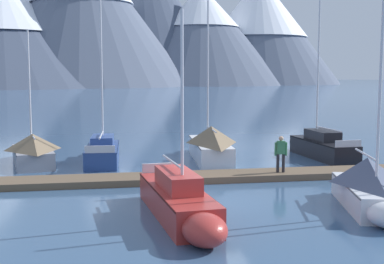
# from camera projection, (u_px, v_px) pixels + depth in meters

# --- Properties ---
(ground_plane) EXTENTS (700.00, 700.00, 0.00)m
(ground_plane) POSITION_uv_depth(u_px,v_px,m) (217.00, 202.00, 19.65)
(ground_plane) COLOR #38567A
(mountain_central_massif) EXTENTS (95.70, 95.70, 38.73)m
(mountain_central_massif) POSITION_uv_depth(u_px,v_px,m) (3.00, 31.00, 191.13)
(mountain_central_massif) COLOR #424C60
(mountain_central_massif) RESTS_ON ground
(mountain_shoulder_ridge) EXTENTS (85.16, 85.16, 57.09)m
(mountain_shoulder_ridge) POSITION_uv_depth(u_px,v_px,m) (83.00, 9.00, 201.00)
(mountain_shoulder_ridge) COLOR slate
(mountain_shoulder_ridge) RESTS_ON ground
(mountain_east_summit) EXTENTS (78.46, 78.46, 64.38)m
(mountain_east_summit) POSITION_uv_depth(u_px,v_px,m) (141.00, 9.00, 228.79)
(mountain_east_summit) COLOR #424C60
(mountain_east_summit) RESTS_ON ground
(mountain_rear_spur) EXTENTS (74.06, 74.06, 42.11)m
(mountain_rear_spur) POSITION_uv_depth(u_px,v_px,m) (202.00, 33.00, 222.84)
(mountain_rear_spur) COLOR slate
(mountain_rear_spur) RESTS_ON ground
(mountain_north_horn) EXTENTS (73.89, 73.89, 49.35)m
(mountain_north_horn) POSITION_uv_depth(u_px,v_px,m) (260.00, 26.00, 239.42)
(mountain_north_horn) COLOR slate
(mountain_north_horn) RESTS_ON ground
(dock) EXTENTS (24.44, 2.21, 0.30)m
(dock) POSITION_uv_depth(u_px,v_px,m) (199.00, 177.00, 23.56)
(dock) COLOR brown
(dock) RESTS_ON ground
(sailboat_second_berth) EXTENTS (2.98, 5.90, 7.12)m
(sailboat_second_berth) POSITION_uv_depth(u_px,v_px,m) (32.00, 150.00, 27.61)
(sailboat_second_berth) COLOR #93939E
(sailboat_second_berth) RESTS_ON ground
(sailboat_mid_dock_port) EXTENTS (1.89, 6.49, 9.26)m
(sailboat_mid_dock_port) POSITION_uv_depth(u_px,v_px,m) (103.00, 150.00, 28.61)
(sailboat_mid_dock_port) COLOR navy
(sailboat_mid_dock_port) RESTS_ON ground
(sailboat_mid_dock_starboard) EXTENTS (2.17, 7.25, 6.89)m
(sailboat_mid_dock_starboard) POSITION_uv_depth(u_px,v_px,m) (180.00, 201.00, 17.17)
(sailboat_mid_dock_starboard) COLOR #B2332D
(sailboat_mid_dock_starboard) RESTS_ON ground
(sailboat_far_berth) EXTENTS (2.24, 7.33, 8.92)m
(sailboat_far_berth) POSITION_uv_depth(u_px,v_px,m) (210.00, 143.00, 29.01)
(sailboat_far_berth) COLOR white
(sailboat_far_berth) RESTS_ON ground
(sailboat_outer_slip) EXTENTS (2.85, 5.63, 7.85)m
(sailboat_outer_slip) POSITION_uv_depth(u_px,v_px,m) (370.00, 186.00, 18.53)
(sailboat_outer_slip) COLOR silver
(sailboat_outer_slip) RESTS_ON ground
(sailboat_end_of_dock) EXTENTS (2.05, 6.56, 9.41)m
(sailboat_end_of_dock) POSITION_uv_depth(u_px,v_px,m) (320.00, 146.00, 30.14)
(sailboat_end_of_dock) COLOR black
(sailboat_end_of_dock) RESTS_ON ground
(person_on_dock) EXTENTS (0.59, 0.27, 1.69)m
(person_on_dock) POSITION_uv_depth(u_px,v_px,m) (281.00, 152.00, 23.83)
(person_on_dock) COLOR #232328
(person_on_dock) RESTS_ON dock
(mooring_buoy_inner_mooring) EXTENTS (0.48, 0.48, 0.56)m
(mooring_buoy_inner_mooring) POSITION_uv_depth(u_px,v_px,m) (207.00, 235.00, 14.81)
(mooring_buoy_inner_mooring) COLOR red
(mooring_buoy_inner_mooring) RESTS_ON ground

